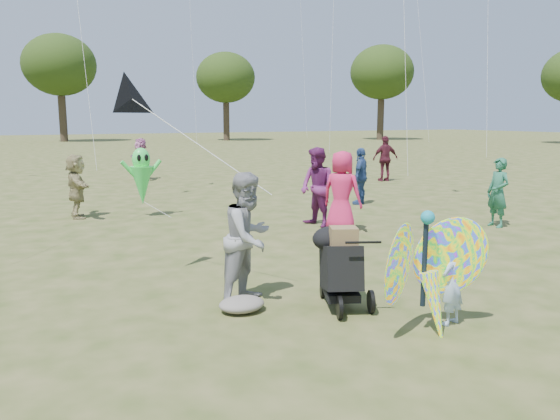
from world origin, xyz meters
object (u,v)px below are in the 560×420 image
(crowd_e, at_px, (317,187))
(butterfly_kite, at_px, (429,274))
(jogging_stroller, at_px, (339,262))
(child_girl, at_px, (452,284))
(crowd_f, at_px, (498,193))
(crowd_h, at_px, (385,159))
(crowd_j, at_px, (141,159))
(crowd_c, at_px, (361,176))
(alien_kite, at_px, (142,179))
(crowd_a, at_px, (342,192))
(adult_man, at_px, (248,237))
(crowd_d, at_px, (76,186))

(crowd_e, bearing_deg, butterfly_kite, -28.26)
(crowd_e, height_order, jogging_stroller, crowd_e)
(child_girl, distance_m, jogging_stroller, 1.44)
(crowd_f, bearing_deg, butterfly_kite, -51.22)
(crowd_f, bearing_deg, crowd_h, 161.58)
(crowd_j, bearing_deg, crowd_c, 22.70)
(crowd_f, bearing_deg, alien_kite, -122.05)
(crowd_e, bearing_deg, crowd_c, 119.72)
(crowd_e, bearing_deg, alien_kite, -141.36)
(child_girl, xyz_separation_m, butterfly_kite, (-0.45, -0.08, 0.20))
(crowd_e, xyz_separation_m, jogging_stroller, (-2.52, -4.78, -0.29))
(child_girl, bearing_deg, crowd_e, -120.57)
(crowd_a, height_order, crowd_e, crowd_e)
(adult_man, height_order, alien_kite, adult_man)
(jogging_stroller, bearing_deg, adult_man, 164.86)
(crowd_e, distance_m, jogging_stroller, 5.41)
(alien_kite, bearing_deg, crowd_c, -7.25)
(crowd_a, distance_m, crowd_j, 12.36)
(crowd_d, bearing_deg, crowd_e, -125.33)
(crowd_f, distance_m, butterfly_kite, 7.05)
(jogging_stroller, relative_size, butterfly_kite, 0.66)
(crowd_d, bearing_deg, crowd_f, -121.42)
(adult_man, distance_m, crowd_c, 8.84)
(jogging_stroller, bearing_deg, crowd_h, 73.37)
(crowd_e, relative_size, alien_kite, 1.04)
(child_girl, height_order, crowd_j, crowd_j)
(crowd_e, bearing_deg, crowd_h, 124.09)
(crowd_a, xyz_separation_m, crowd_d, (-4.84, 4.51, -0.10))
(crowd_h, bearing_deg, alien_kite, 30.39)
(adult_man, xyz_separation_m, crowd_e, (3.47, 4.02, 0.02))
(crowd_e, height_order, crowd_j, crowd_e)
(crowd_e, height_order, alien_kite, crowd_e)
(crowd_a, xyz_separation_m, crowd_f, (3.56, -1.01, -0.10))
(child_girl, xyz_separation_m, crowd_a, (1.73, 5.02, 0.39))
(child_girl, xyz_separation_m, adult_man, (-1.82, 1.90, 0.38))
(crowd_e, xyz_separation_m, alien_kite, (-3.29, 3.00, 0.06))
(alien_kite, bearing_deg, crowd_a, -49.18)
(adult_man, xyz_separation_m, jogging_stroller, (0.95, -0.76, -0.27))
(crowd_d, relative_size, crowd_f, 1.00)
(crowd_c, xyz_separation_m, crowd_e, (-2.78, -2.23, 0.09))
(crowd_a, height_order, butterfly_kite, crowd_a)
(crowd_f, xyz_separation_m, jogging_stroller, (-6.16, -2.87, -0.18))
(jogging_stroller, bearing_deg, butterfly_kite, -47.45)
(crowd_d, xyz_separation_m, crowd_h, (11.75, 2.92, 0.09))
(crowd_a, relative_size, crowd_h, 1.00)
(crowd_a, relative_size, jogging_stroller, 1.56)
(crowd_d, bearing_deg, jogging_stroller, -163.14)
(crowd_j, height_order, alien_kite, alien_kite)
(child_girl, bearing_deg, crowd_f, -157.79)
(crowd_d, relative_size, crowd_j, 0.95)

